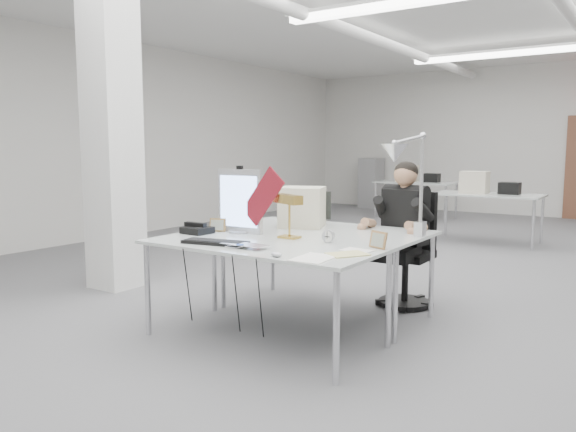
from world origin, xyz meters
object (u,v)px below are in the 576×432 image
monitor (240,201)px  bankers_lamp (289,215)px  laptop (240,247)px  desk_phone (197,230)px  desk_main (264,245)px  office_chair (406,252)px  beige_monitor (302,207)px  seated_person (405,210)px  architect_lamp (410,175)px

monitor → bankers_lamp: (0.50, -0.01, -0.08)m
laptop → desk_phone: size_ratio=1.60×
desk_main → office_chair: bearing=71.1°
desk_main → desk_phone: 0.74m
office_chair → bankers_lamp: bankers_lamp is taller
monitor → beige_monitor: bearing=64.5°
seated_person → bankers_lamp: (-0.49, -1.15, 0.04)m
bankers_lamp → desk_phone: bankers_lamp is taller
laptop → architect_lamp: architect_lamp is taller
seated_person → desk_phone: seated_person is taller
desk_phone → architect_lamp: (1.59, 0.64, 0.48)m
monitor → architect_lamp: (1.32, 0.40, 0.24)m
office_chair → seated_person: (0.00, -0.05, 0.39)m
laptop → architect_lamp: bearing=50.2°
bankers_lamp → beige_monitor: bearing=137.8°
desk_phone → beige_monitor: (0.51, 0.82, 0.15)m
monitor → seated_person: bearing=46.7°
desk_main → monitor: size_ratio=3.40×
beige_monitor → architect_lamp: (1.08, -0.18, 0.32)m
desk_main → monitor: 0.63m
monitor → bankers_lamp: monitor is taller
architect_lamp → seated_person: bearing=133.0°
seated_person → architect_lamp: size_ratio=0.89×
office_chair → seated_person: seated_person is taller
monitor → desk_phone: (-0.26, -0.24, -0.24)m
seated_person → monitor: size_ratio=1.69×
laptop → architect_lamp: (0.85, 0.99, 0.49)m
beige_monitor → architect_lamp: architect_lamp is taller
office_chair → seated_person: 0.39m
beige_monitor → monitor: bearing=-134.5°
desk_main → monitor: monitor is taller
bankers_lamp → laptop: bearing=-68.7°
office_chair → architect_lamp: (0.34, -0.79, 0.75)m
office_chair → laptop: size_ratio=2.91×
office_chair → bankers_lamp: bearing=-103.3°
monitor → architect_lamp: architect_lamp is taller
beige_monitor → bankers_lamp: bearing=-87.8°
office_chair → monitor: bearing=-121.1°
desk_main → seated_person: (0.51, 1.45, 0.16)m
monitor → bankers_lamp: 0.51m
laptop → bankers_lamp: bearing=87.9°
office_chair → desk_main: bearing=-100.2°
bankers_lamp → beige_monitor: 0.64m
desk_main → laptop: bearing=-90.3°
desk_main → laptop: (-0.00, -0.28, 0.03)m
office_chair → bankers_lamp: 1.36m
seated_person → monitor: (-0.99, -1.14, 0.12)m
monitor → bankers_lamp: bearing=-3.8°
monitor → beige_monitor: (0.25, 0.58, -0.09)m
office_chair → monitor: (-0.99, -1.19, 0.51)m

